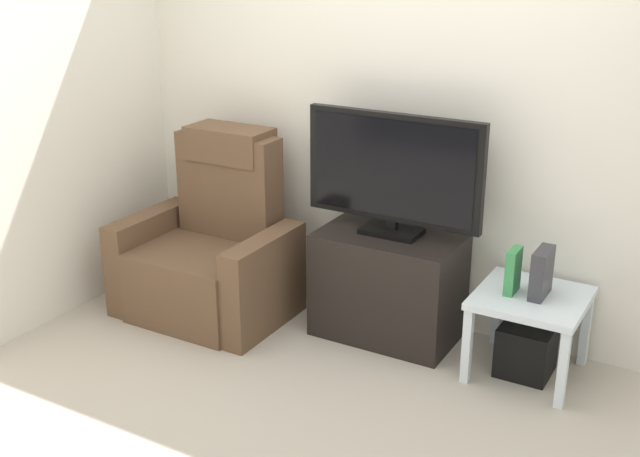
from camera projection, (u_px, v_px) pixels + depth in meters
ground_plane at (323, 406)px, 3.85m from camera, size 6.40×6.40×0.00m
wall_back at (427, 100)px, 4.32m from camera, size 6.40×0.06×2.60m
wall_side at (20, 101)px, 4.28m from camera, size 0.06×4.48×2.60m
tv_stand at (388, 285)px, 4.45m from camera, size 0.78×0.48×0.60m
television at (393, 172)px, 4.23m from camera, size 1.00×0.20×0.67m
recliner_armchair at (212, 251)px, 4.74m from camera, size 0.98×0.78×1.08m
side_table at (531, 307)px, 4.02m from camera, size 0.54×0.54×0.44m
subwoofer_box at (526, 349)px, 4.10m from camera, size 0.27×0.27×0.27m
book_upright at (513, 271)px, 3.99m from camera, size 0.05×0.14×0.23m
game_console at (542, 273)px, 3.94m from camera, size 0.07×0.20×0.25m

